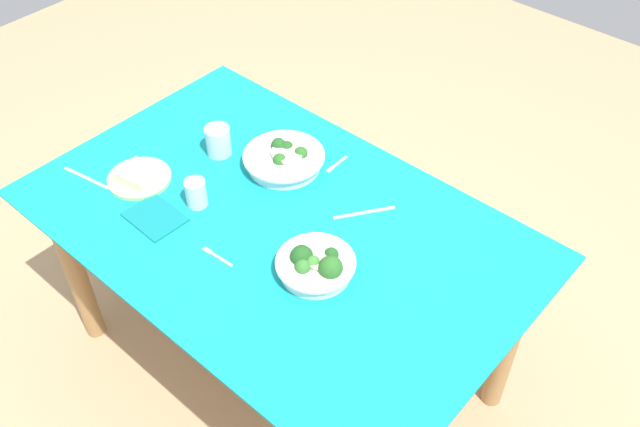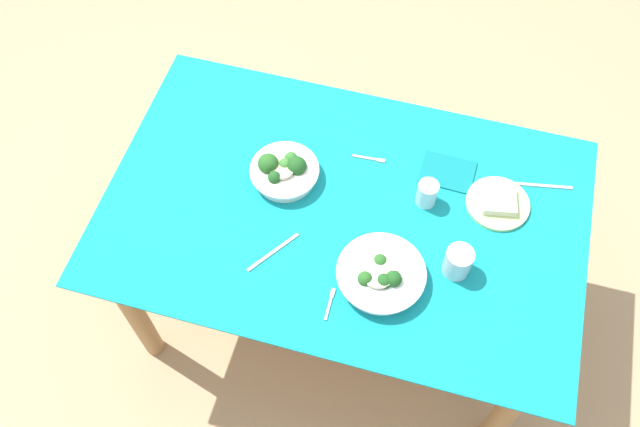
# 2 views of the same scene
# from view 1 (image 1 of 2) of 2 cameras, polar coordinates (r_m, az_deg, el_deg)

# --- Properties ---
(ground_plane) EXTENTS (6.00, 6.00, 0.00)m
(ground_plane) POSITION_cam_1_polar(r_m,az_deg,el_deg) (2.65, -2.81, -11.96)
(ground_plane) COLOR tan
(dining_table) EXTENTS (1.50, 0.96, 0.73)m
(dining_table) POSITION_cam_1_polar(r_m,az_deg,el_deg) (2.16, -3.37, -2.70)
(dining_table) COLOR teal
(dining_table) RESTS_ON ground_plane
(broccoli_bowl_far) EXTENTS (0.22, 0.22, 0.09)m
(broccoli_bowl_far) POSITION_cam_1_polar(r_m,az_deg,el_deg) (1.92, -0.33, -4.20)
(broccoli_bowl_far) COLOR white
(broccoli_bowl_far) RESTS_ON dining_table
(broccoli_bowl_near) EXTENTS (0.26, 0.26, 0.08)m
(broccoli_bowl_near) POSITION_cam_1_polar(r_m,az_deg,el_deg) (2.26, -2.90, 4.43)
(broccoli_bowl_near) COLOR white
(broccoli_bowl_near) RESTS_ON dining_table
(bread_side_plate) EXTENTS (0.20, 0.20, 0.04)m
(bread_side_plate) POSITION_cam_1_polar(r_m,az_deg,el_deg) (2.29, -14.44, 2.92)
(bread_side_plate) COLOR #B7D684
(bread_side_plate) RESTS_ON dining_table
(water_glass_center) EXTENTS (0.08, 0.08, 0.10)m
(water_glass_center) POSITION_cam_1_polar(r_m,az_deg,el_deg) (2.32, -8.24, 5.85)
(water_glass_center) COLOR silver
(water_glass_center) RESTS_ON dining_table
(water_glass_side) EXTENTS (0.06, 0.06, 0.09)m
(water_glass_side) POSITION_cam_1_polar(r_m,az_deg,el_deg) (2.14, -10.01, 1.64)
(water_glass_side) COLOR silver
(water_glass_side) RESTS_ON dining_table
(fork_by_far_bowl) EXTENTS (0.11, 0.02, 0.00)m
(fork_by_far_bowl) POSITION_cam_1_polar(r_m,az_deg,el_deg) (2.01, -8.40, -3.43)
(fork_by_far_bowl) COLOR #B7B7BC
(fork_by_far_bowl) RESTS_ON dining_table
(fork_by_near_bowl) EXTENTS (0.01, 0.10, 0.00)m
(fork_by_near_bowl) POSITION_cam_1_polar(r_m,az_deg,el_deg) (2.27, 1.30, 3.95)
(fork_by_near_bowl) COLOR #B7B7BC
(fork_by_near_bowl) RESTS_ON dining_table
(table_knife_left) EXTENTS (0.12, 0.16, 0.00)m
(table_knife_left) POSITION_cam_1_polar(r_m,az_deg,el_deg) (2.11, 3.60, 0.06)
(table_knife_left) COLOR #B7B7BC
(table_knife_left) RESTS_ON dining_table
(table_knife_right) EXTENTS (0.19, 0.04, 0.00)m
(table_knife_right) POSITION_cam_1_polar(r_m,az_deg,el_deg) (2.34, -18.36, 2.72)
(table_knife_right) COLOR #B7B7BC
(table_knife_right) RESTS_ON dining_table
(napkin_folded_upper) EXTENTS (0.17, 0.13, 0.01)m
(napkin_folded_upper) POSITION_cam_1_polar(r_m,az_deg,el_deg) (2.15, -13.22, -0.29)
(napkin_folded_upper) COLOR #0F777D
(napkin_folded_upper) RESTS_ON dining_table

